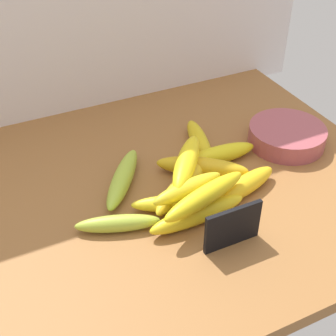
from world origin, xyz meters
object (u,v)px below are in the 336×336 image
banana_1 (198,214)px  banana_5 (123,178)px  banana_0 (203,168)px  banana_8 (246,184)px  banana_10 (187,162)px  chalkboard_sign (232,228)px  banana_2 (180,203)px  banana_11 (188,188)px  banana_9 (205,196)px  fruit_bowl (287,136)px  banana_4 (118,223)px  banana_7 (184,184)px  banana_3 (219,155)px  banana_6 (199,141)px

banana_1 → banana_5: (-8.81, 16.08, 0.01)cm
banana_0 → banana_8: bearing=-57.4°
banana_5 → banana_10: bearing=-26.1°
chalkboard_sign → banana_1: (-2.69, 7.57, -1.92)cm
banana_2 → banana_8: bearing=-3.9°
chalkboard_sign → banana_5: chalkboard_sign is taller
chalkboard_sign → banana_11: 12.06cm
banana_9 → fruit_bowl: bearing=25.2°
banana_4 → banana_7: bearing=15.6°
banana_1 → banana_5: 18.33cm
banana_7 → banana_4: bearing=-164.4°
chalkboard_sign → banana_10: bearing=89.4°
banana_1 → banana_4: banana_1 is taller
banana_3 → banana_10: banana_10 is taller
fruit_bowl → banana_7: 29.90cm
banana_0 → chalkboard_sign: bearing=-104.2°
banana_2 → banana_10: banana_10 is taller
fruit_bowl → banana_10: banana_10 is taller
banana_10 → banana_3: bearing=22.4°
banana_1 → banana_11: size_ratio=1.30×
banana_5 → fruit_bowl: bearing=-2.8°
banana_7 → banana_9: size_ratio=1.05×
banana_1 → banana_5: size_ratio=1.02×
chalkboard_sign → banana_0: chalkboard_sign is taller
banana_1 → banana_4: size_ratio=1.28×
banana_3 → banana_4: size_ratio=1.10×
chalkboard_sign → banana_1: 8.26cm
banana_6 → banana_8: (0.98, -17.95, 0.09)cm
banana_6 → banana_0: bearing=-114.5°
chalkboard_sign → fruit_bowl: size_ratio=0.62×
banana_2 → banana_4: size_ratio=1.19×
banana_4 → banana_9: 16.85cm
banana_8 → banana_1: bearing=-165.3°
banana_2 → banana_3: banana_3 is taller
fruit_bowl → banana_11: banana_11 is taller
banana_2 → banana_7: (3.18, 4.49, 0.32)cm
banana_5 → banana_10: banana_10 is taller
banana_10 → banana_11: (-2.97, -6.27, -1.04)cm
banana_7 → banana_2: bearing=-125.3°
banana_6 → banana_7: bearing=-129.7°
banana_7 → banana_8: size_ratio=1.33×
banana_5 → banana_11: banana_11 is taller
banana_4 → banana_2: bearing=-0.1°
banana_3 → chalkboard_sign: bearing=-115.4°
banana_11 → fruit_bowl: bearing=17.9°
banana_2 → banana_7: size_ratio=0.90×
banana_7 → banana_10: bearing=49.2°
banana_6 → banana_9: bearing=-116.4°
banana_0 → banana_1: bearing=-122.8°
banana_3 → banana_4: bearing=-159.7°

